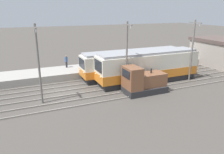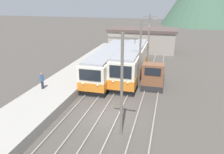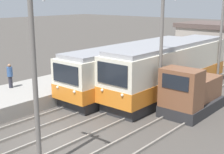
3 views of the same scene
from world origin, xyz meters
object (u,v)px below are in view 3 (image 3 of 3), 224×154
shunting_locomotive (191,94)px  person_on_platform (10,75)px  catenary_mast_mid (161,48)px  catenary_mast_near (35,75)px  commuter_train_left (136,68)px  catenary_mast_far (221,35)px  commuter_train_center (170,71)px

shunting_locomotive → person_on_platform: size_ratio=2.74×
shunting_locomotive → catenary_mast_mid: (-1.49, -1.23, 2.87)m
catenary_mast_near → catenary_mast_mid: size_ratio=1.00×
shunting_locomotive → catenary_mast_near: (-1.49, -10.28, 2.87)m
commuter_train_left → catenary_mast_far: bearing=53.0°
catenary_mast_far → person_on_platform: bearing=-123.6°
catenary_mast_mid → catenary_mast_far: (0.00, 9.05, 0.00)m
catenary_mast_near → catenary_mast_mid: (0.00, 9.05, 0.00)m
commuter_train_center → shunting_locomotive: size_ratio=2.85×
shunting_locomotive → commuter_train_center: bearing=139.7°
catenary_mast_near → commuter_train_center: bearing=96.7°
catenary_mast_mid → commuter_train_center: bearing=111.8°
commuter_train_center → shunting_locomotive: (3.00, -2.54, -0.58)m
catenary_mast_mid → person_on_platform: catenary_mast_mid is taller
commuter_train_left → person_on_platform: size_ratio=8.55×
person_on_platform → catenary_mast_near: bearing=-25.6°
commuter_train_center → person_on_platform: commuter_train_center is taller
commuter_train_left → catenary_mast_near: 13.33m
catenary_mast_mid → person_on_platform: bearing=-152.8°
shunting_locomotive → catenary_mast_far: 8.46m
person_on_platform → commuter_train_left: bearing=59.1°
person_on_platform → shunting_locomotive: bearing=29.1°
commuter_train_center → shunting_locomotive: bearing=-40.3°
commuter_train_center → catenary_mast_mid: size_ratio=1.75×
shunting_locomotive → person_on_platform: shunting_locomotive is taller
catenary_mast_far → shunting_locomotive: bearing=-79.2°
commuter_train_left → shunting_locomotive: 6.19m
catenary_mast_near → catenary_mast_far: size_ratio=1.00×
shunting_locomotive → catenary_mast_far: size_ratio=0.62×
catenary_mast_near → catenary_mast_far: bearing=90.0°
catenary_mast_far → person_on_platform: size_ratio=4.45×
commuter_train_left → person_on_platform: 9.34m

